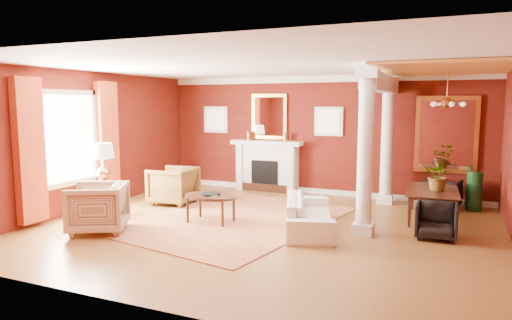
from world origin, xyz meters
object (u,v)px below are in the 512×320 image
at_px(sofa, 310,208).
at_px(armchair_leopard, 173,184).
at_px(coffee_table, 211,197).
at_px(dining_table, 434,196).
at_px(armchair_stripe, 97,205).
at_px(side_table, 103,168).

distance_m(sofa, armchair_leopard, 3.50).
relative_size(coffee_table, dining_table, 0.63).
xyz_separation_m(sofa, armchair_leopard, (-3.40, 0.82, 0.06)).
bearing_deg(armchair_stripe, armchair_leopard, 152.37).
bearing_deg(coffee_table, dining_table, 26.39).
relative_size(side_table, dining_table, 0.88).
bearing_deg(dining_table, side_table, 108.76).
bearing_deg(side_table, sofa, 9.72).
bearing_deg(armchair_stripe, side_table, -173.18).
relative_size(sofa, armchair_stripe, 2.13).
distance_m(armchair_stripe, coffee_table, 2.01).
distance_m(armchair_stripe, dining_table, 6.25).
bearing_deg(armchair_leopard, armchair_stripe, -1.89).
height_order(sofa, dining_table, dining_table).
xyz_separation_m(armchair_stripe, side_table, (-0.66, 0.91, 0.51)).
bearing_deg(sofa, side_table, 81.38).
distance_m(armchair_leopard, armchair_stripe, 2.42).
bearing_deg(sofa, coffee_table, 79.32).
xyz_separation_m(armchair_leopard, side_table, (-0.60, -1.51, 0.52)).
xyz_separation_m(coffee_table, dining_table, (3.84, 1.91, -0.02)).
xyz_separation_m(armchair_leopard, coffee_table, (1.55, -1.07, 0.02)).
bearing_deg(dining_table, armchair_leopard, 96.21).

